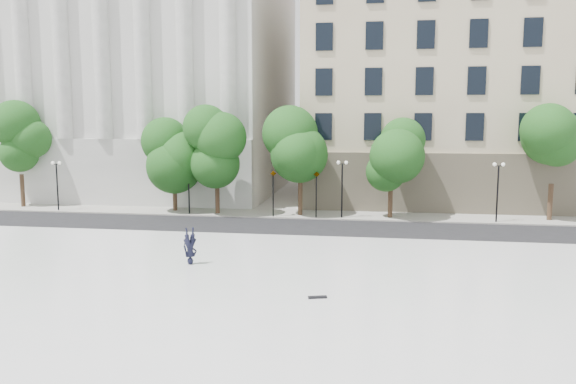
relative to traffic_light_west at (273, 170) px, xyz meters
name	(u,v)px	position (x,y,z in m)	size (l,w,h in m)	color
ground	(164,316)	(-0.41, -22.30, -3.76)	(160.00, 160.00, 0.00)	#B6B3AC
plaza	(189,288)	(-0.41, -19.30, -3.53)	(44.00, 22.00, 0.45)	white
street	(257,228)	(-0.41, -4.30, -3.75)	(60.00, 8.00, 0.02)	black
far_sidewalk	(272,213)	(-0.41, 1.70, -3.70)	(60.00, 4.00, 0.12)	#9F9C93
building_west	(142,71)	(-17.41, 16.27, 9.13)	(31.50, 27.65, 25.60)	silver
building_east	(495,84)	(19.59, 16.61, 7.39)	(36.00, 26.15, 23.00)	beige
traffic_light_west	(273,170)	(0.00, 0.00, 0.00)	(0.40, 1.88, 4.26)	black
traffic_light_east	(316,172)	(3.39, 0.00, -0.04)	(0.86, 1.82, 4.22)	black
person_lying	(190,259)	(-1.39, -16.07, -3.05)	(0.68, 0.45, 1.88)	black
skateboard	(317,297)	(5.53, -20.49, -3.27)	(0.78, 0.20, 0.08)	black
street_trees	(260,151)	(-1.33, 1.32, 1.38)	(47.25, 5.05, 7.60)	#382619
lamp_posts	(267,179)	(-0.55, 0.30, -0.72)	(36.13, 0.28, 4.55)	black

